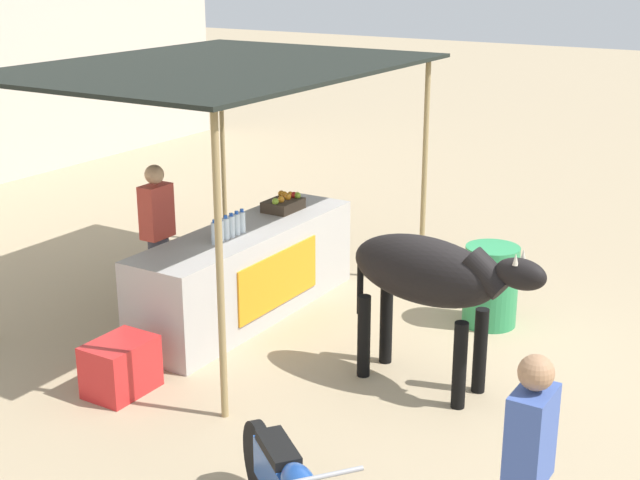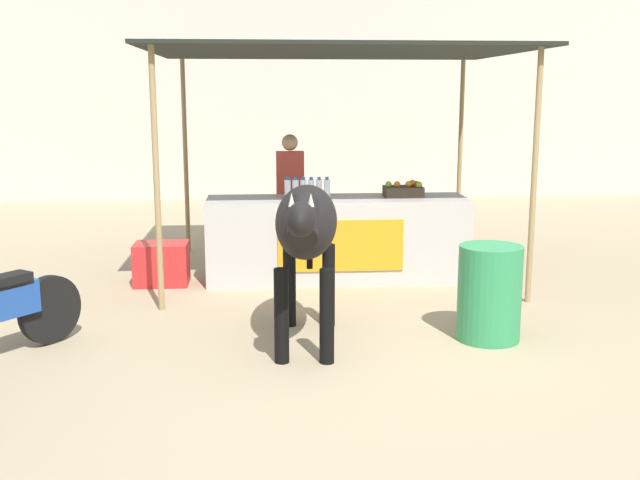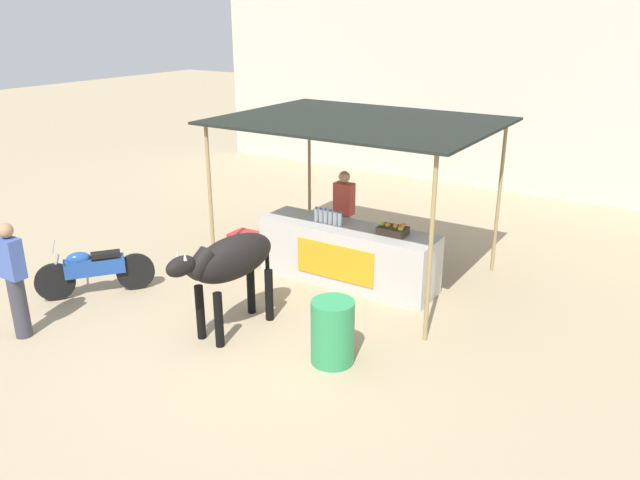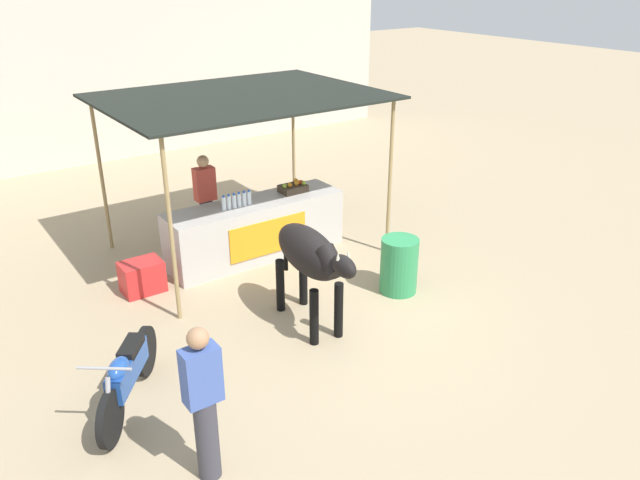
{
  "view_description": "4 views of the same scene",
  "coord_description": "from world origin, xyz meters",
  "px_view_note": "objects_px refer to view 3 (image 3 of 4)",
  "views": [
    {
      "loc": [
        -7.12,
        -3.1,
        3.69
      ],
      "look_at": [
        0.49,
        1.59,
        0.8
      ],
      "focal_mm": 50.0,
      "sensor_mm": 36.0,
      "label": 1
    },
    {
      "loc": [
        -0.87,
        -6.3,
        2.14
      ],
      "look_at": [
        -0.31,
        0.83,
        0.74
      ],
      "focal_mm": 42.0,
      "sensor_mm": 36.0,
      "label": 2
    },
    {
      "loc": [
        4.72,
        -6.07,
        4.24
      ],
      "look_at": [
        0.29,
        0.91,
        1.19
      ],
      "focal_mm": 35.0,
      "sensor_mm": 36.0,
      "label": 3
    },
    {
      "loc": [
        -4.61,
        -6.16,
        4.53
      ],
      "look_at": [
        0.21,
        0.66,
        0.79
      ],
      "focal_mm": 35.0,
      "sensor_mm": 36.0,
      "label": 4
    }
  ],
  "objects_px": {
    "fruit_crate": "(394,230)",
    "cow": "(230,262)",
    "passerby_on_street": "(14,280)",
    "cooler_box": "(248,246)",
    "motorcycle_parked": "(94,269)",
    "water_barrel": "(333,332)",
    "vendor_behind_counter": "(344,216)",
    "stall_counter": "(347,254)"
  },
  "relations": [
    {
      "from": "fruit_crate",
      "to": "cow",
      "type": "bearing_deg",
      "value": -118.48
    },
    {
      "from": "passerby_on_street",
      "to": "cooler_box",
      "type": "bearing_deg",
      "value": 78.19
    },
    {
      "from": "cooler_box",
      "to": "motorcycle_parked",
      "type": "height_order",
      "value": "motorcycle_parked"
    },
    {
      "from": "fruit_crate",
      "to": "water_barrel",
      "type": "xyz_separation_m",
      "value": [
        0.32,
        -2.34,
        -0.61
      ]
    },
    {
      "from": "fruit_crate",
      "to": "vendor_behind_counter",
      "type": "bearing_deg",
      "value": 151.73
    },
    {
      "from": "cow",
      "to": "stall_counter",
      "type": "bearing_deg",
      "value": 77.88
    },
    {
      "from": "passerby_on_street",
      "to": "water_barrel",
      "type": "bearing_deg",
      "value": 23.59
    },
    {
      "from": "passerby_on_street",
      "to": "vendor_behind_counter",
      "type": "bearing_deg",
      "value": 64.05
    },
    {
      "from": "fruit_crate",
      "to": "passerby_on_street",
      "type": "height_order",
      "value": "passerby_on_street"
    },
    {
      "from": "cow",
      "to": "motorcycle_parked",
      "type": "bearing_deg",
      "value": -174.44
    },
    {
      "from": "water_barrel",
      "to": "passerby_on_street",
      "type": "height_order",
      "value": "passerby_on_street"
    },
    {
      "from": "vendor_behind_counter",
      "to": "water_barrel",
      "type": "relative_size",
      "value": 1.95
    },
    {
      "from": "vendor_behind_counter",
      "to": "passerby_on_street",
      "type": "distance_m",
      "value": 5.3
    },
    {
      "from": "vendor_behind_counter",
      "to": "motorcycle_parked",
      "type": "relative_size",
      "value": 1.12
    },
    {
      "from": "cooler_box",
      "to": "cow",
      "type": "bearing_deg",
      "value": -55.79
    },
    {
      "from": "motorcycle_parked",
      "to": "passerby_on_street",
      "type": "distance_m",
      "value": 1.52
    },
    {
      "from": "stall_counter",
      "to": "cow",
      "type": "xyz_separation_m",
      "value": [
        -0.5,
        -2.33,
        0.55
      ]
    },
    {
      "from": "fruit_crate",
      "to": "cooler_box",
      "type": "distance_m",
      "value": 2.92
    },
    {
      "from": "cow",
      "to": "motorcycle_parked",
      "type": "xyz_separation_m",
      "value": [
        -2.6,
        -0.25,
        -0.6
      ]
    },
    {
      "from": "vendor_behind_counter",
      "to": "motorcycle_parked",
      "type": "xyz_separation_m",
      "value": [
        -2.58,
        -3.33,
        -0.42
      ]
    },
    {
      "from": "vendor_behind_counter",
      "to": "cooler_box",
      "type": "bearing_deg",
      "value": -150.48
    },
    {
      "from": "cooler_box",
      "to": "motorcycle_parked",
      "type": "distance_m",
      "value": 2.71
    },
    {
      "from": "stall_counter",
      "to": "water_barrel",
      "type": "relative_size",
      "value": 3.55
    },
    {
      "from": "fruit_crate",
      "to": "cooler_box",
      "type": "relative_size",
      "value": 0.73
    },
    {
      "from": "cooler_box",
      "to": "passerby_on_street",
      "type": "bearing_deg",
      "value": -101.81
    },
    {
      "from": "stall_counter",
      "to": "passerby_on_street",
      "type": "xyz_separation_m",
      "value": [
        -2.84,
        -4.01,
        0.37
      ]
    },
    {
      "from": "vendor_behind_counter",
      "to": "cow",
      "type": "bearing_deg",
      "value": -89.72
    },
    {
      "from": "water_barrel",
      "to": "motorcycle_parked",
      "type": "relative_size",
      "value": 0.57
    },
    {
      "from": "vendor_behind_counter",
      "to": "water_barrel",
      "type": "distance_m",
      "value": 3.48
    },
    {
      "from": "stall_counter",
      "to": "motorcycle_parked",
      "type": "relative_size",
      "value": 2.04
    },
    {
      "from": "cow",
      "to": "water_barrel",
      "type": "bearing_deg",
      "value": 1.3
    },
    {
      "from": "cow",
      "to": "passerby_on_street",
      "type": "distance_m",
      "value": 2.89
    },
    {
      "from": "fruit_crate",
      "to": "cow",
      "type": "xyz_separation_m",
      "value": [
        -1.29,
        -2.38,
        -0.0
      ]
    },
    {
      "from": "fruit_crate",
      "to": "cooler_box",
      "type": "bearing_deg",
      "value": -176.98
    },
    {
      "from": "stall_counter",
      "to": "passerby_on_street",
      "type": "bearing_deg",
      "value": -125.23
    },
    {
      "from": "fruit_crate",
      "to": "motorcycle_parked",
      "type": "distance_m",
      "value": 4.73
    },
    {
      "from": "cow",
      "to": "motorcycle_parked",
      "type": "height_order",
      "value": "cow"
    },
    {
      "from": "motorcycle_parked",
      "to": "cooler_box",
      "type": "bearing_deg",
      "value": 66.5
    },
    {
      "from": "cow",
      "to": "passerby_on_street",
      "type": "height_order",
      "value": "passerby_on_street"
    },
    {
      "from": "water_barrel",
      "to": "motorcycle_parked",
      "type": "bearing_deg",
      "value": -176.07
    },
    {
      "from": "fruit_crate",
      "to": "cow",
      "type": "distance_m",
      "value": 2.71
    },
    {
      "from": "fruit_crate",
      "to": "vendor_behind_counter",
      "type": "relative_size",
      "value": 0.27
    }
  ]
}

